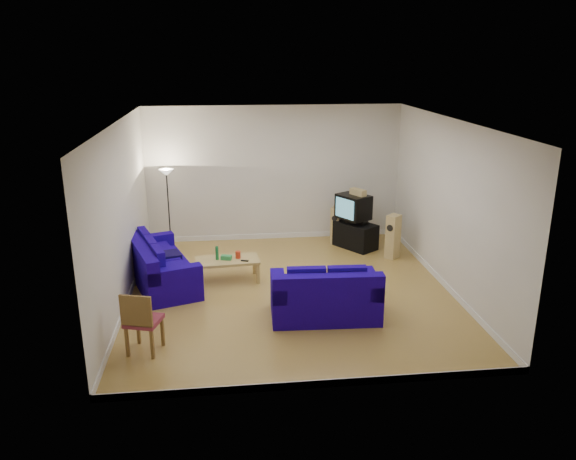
{
  "coord_description": "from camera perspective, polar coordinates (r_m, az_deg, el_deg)",
  "views": [
    {
      "loc": [
        -1.17,
        -9.75,
        4.33
      ],
      "look_at": [
        0.0,
        0.4,
        1.1
      ],
      "focal_mm": 35.0,
      "sensor_mm": 36.0,
      "label": 1
    }
  ],
  "objects": [
    {
      "name": "bottle",
      "position": [
        11.09,
        -7.22,
        -2.34
      ],
      "size": [
        0.08,
        0.08,
        0.27
      ],
      "primitive_type": "cylinder",
      "rotation": [
        0.0,
        0.0,
        -0.29
      ],
      "color": "#197233",
      "rests_on": "coffee_table"
    },
    {
      "name": "dining_chair",
      "position": [
        8.68,
        -14.69,
        -8.79
      ],
      "size": [
        0.6,
        0.6,
        1.01
      ],
      "rotation": [
        0.0,
        0.0,
        -0.29
      ],
      "color": "brown",
      "rests_on": "ground"
    },
    {
      "name": "speaker_left",
      "position": [
        13.29,
        4.86,
        0.48
      ],
      "size": [
        0.3,
        0.32,
        0.88
      ],
      "rotation": [
        0.0,
        0.0,
        -0.45
      ],
      "color": "tan",
      "rests_on": "ground"
    },
    {
      "name": "television",
      "position": [
        12.93,
        6.64,
        2.37
      ],
      "size": [
        0.82,
        0.89,
        0.56
      ],
      "rotation": [
        0.0,
        0.0,
        -1.03
      ],
      "color": "black",
      "rests_on": "av_receiver"
    },
    {
      "name": "sofa_three_seat",
      "position": [
        11.23,
        -13.01,
        -3.79
      ],
      "size": [
        1.68,
        2.5,
        0.89
      ],
      "rotation": [
        0.0,
        0.0,
        -1.25
      ],
      "color": "#100065",
      "rests_on": "ground"
    },
    {
      "name": "tv_stand",
      "position": [
        13.09,
        6.87,
        -0.54
      ],
      "size": [
        1.0,
        1.1,
        0.59
      ],
      "primitive_type": "cube",
      "rotation": [
        0.0,
        0.0,
        -0.95
      ],
      "color": "black",
      "rests_on": "ground"
    },
    {
      "name": "red_canister",
      "position": [
        11.14,
        -5.1,
        -2.52
      ],
      "size": [
        0.12,
        0.12,
        0.14
      ],
      "primitive_type": "cylinder",
      "rotation": [
        0.0,
        0.0,
        -0.16
      ],
      "color": "red",
      "rests_on": "coffee_table"
    },
    {
      "name": "floor_lamp",
      "position": [
        12.82,
        -12.19,
        4.62
      ],
      "size": [
        0.32,
        0.32,
        1.88
      ],
      "color": "black",
      "rests_on": "ground"
    },
    {
      "name": "room",
      "position": [
        10.21,
        0.26,
        1.7
      ],
      "size": [
        6.01,
        6.51,
        3.21
      ],
      "color": "olive",
      "rests_on": "ground"
    },
    {
      "name": "centre_speaker",
      "position": [
        12.84,
        7.13,
        3.84
      ],
      "size": [
        0.34,
        0.43,
        0.14
      ],
      "primitive_type": "cube",
      "rotation": [
        0.0,
        0.0,
        -1.04
      ],
      "color": "tan",
      "rests_on": "television"
    },
    {
      "name": "sofa_loveseat",
      "position": [
        9.61,
        3.8,
        -7.0
      ],
      "size": [
        1.87,
        1.1,
        0.91
      ],
      "rotation": [
        0.0,
        0.0,
        -0.05
      ],
      "color": "#100065",
      "rests_on": "ground"
    },
    {
      "name": "speaker_right",
      "position": [
        12.48,
        10.61,
        -0.67
      ],
      "size": [
        0.37,
        0.36,
        0.98
      ],
      "rotation": [
        0.0,
        0.0,
        -0.83
      ],
      "color": "tan",
      "rests_on": "ground"
    },
    {
      "name": "av_receiver",
      "position": [
        13.01,
        7.0,
        0.94
      ],
      "size": [
        0.57,
        0.54,
        0.1
      ],
      "primitive_type": "cube",
      "rotation": [
        0.0,
        0.0,
        -0.57
      ],
      "color": "black",
      "rests_on": "tv_stand"
    },
    {
      "name": "coffee_table",
      "position": [
        11.15,
        -6.18,
        -3.24
      ],
      "size": [
        1.28,
        0.72,
        0.45
      ],
      "rotation": [
        0.0,
        0.0,
        0.08
      ],
      "color": "tan",
      "rests_on": "ground"
    },
    {
      "name": "remote",
      "position": [
        10.99,
        -4.41,
        -3.13
      ],
      "size": [
        0.15,
        0.09,
        0.02
      ],
      "primitive_type": "cube",
      "rotation": [
        0.0,
        0.0,
        -0.3
      ],
      "color": "black",
      "rests_on": "coffee_table"
    },
    {
      "name": "tissue_box",
      "position": [
        11.1,
        -6.28,
        -2.79
      ],
      "size": [
        0.23,
        0.16,
        0.08
      ],
      "primitive_type": "cube",
      "rotation": [
        0.0,
        0.0,
        -0.27
      ],
      "color": "green",
      "rests_on": "coffee_table"
    }
  ]
}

